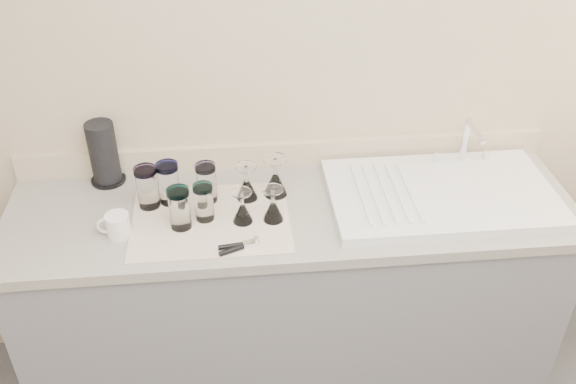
{
  "coord_description": "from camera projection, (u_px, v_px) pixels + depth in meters",
  "views": [
    {
      "loc": [
        -0.2,
        -0.66,
        2.26
      ],
      "look_at": [
        -0.02,
        1.15,
        1.0
      ],
      "focal_mm": 40.0,
      "sensor_mm": 36.0,
      "label": 1
    }
  ],
  "objects": [
    {
      "name": "tumbler_blue",
      "position": [
        179.0,
        208.0,
        2.16
      ],
      "size": [
        0.08,
        0.08,
        0.15
      ],
      "color": "white",
      "rests_on": "dish_towel"
    },
    {
      "name": "goblet_back_left",
      "position": [
        247.0,
        187.0,
        2.32
      ],
      "size": [
        0.08,
        0.08,
        0.14
      ],
      "color": "white",
      "rests_on": "dish_towel"
    },
    {
      "name": "can_opener",
      "position": [
        239.0,
        246.0,
        2.1
      ],
      "size": [
        0.14,
        0.07,
        0.02
      ],
      "color": "silver",
      "rests_on": "dish_towel"
    },
    {
      "name": "tumbler_teal",
      "position": [
        147.0,
        187.0,
        2.26
      ],
      "size": [
        0.08,
        0.08,
        0.16
      ],
      "color": "white",
      "rests_on": "dish_towel"
    },
    {
      "name": "tumbler_lavender",
      "position": [
        204.0,
        202.0,
        2.21
      ],
      "size": [
        0.07,
        0.07,
        0.14
      ],
      "color": "white",
      "rests_on": "dish_towel"
    },
    {
      "name": "goblet_front_right",
      "position": [
        273.0,
        209.0,
        2.22
      ],
      "size": [
        0.07,
        0.07,
        0.13
      ],
      "color": "white",
      "rests_on": "dish_towel"
    },
    {
      "name": "goblet_front_left",
      "position": [
        243.0,
        211.0,
        2.21
      ],
      "size": [
        0.07,
        0.07,
        0.12
      ],
      "color": "white",
      "rests_on": "dish_towel"
    },
    {
      "name": "room_envelope",
      "position": [
        378.0,
        321.0,
        0.96
      ],
      "size": [
        3.54,
        3.5,
        2.52
      ],
      "color": "#4C4C50",
      "rests_on": "ground"
    },
    {
      "name": "tumbler_cyan",
      "position": [
        169.0,
        183.0,
        2.28
      ],
      "size": [
        0.08,
        0.08,
        0.16
      ],
      "color": "white",
      "rests_on": "dish_towel"
    },
    {
      "name": "paper_towel_roll",
      "position": [
        104.0,
        154.0,
        2.39
      ],
      "size": [
        0.13,
        0.13,
        0.25
      ],
      "color": "black",
      "rests_on": "counter_unit"
    },
    {
      "name": "counter_unit",
      "position": [
        292.0,
        297.0,
        2.57
      ],
      "size": [
        2.06,
        0.62,
        0.9
      ],
      "color": "slate",
      "rests_on": "ground"
    },
    {
      "name": "white_mug",
      "position": [
        117.0,
        225.0,
        2.16
      ],
      "size": [
        0.12,
        0.08,
        0.08
      ],
      "color": "white",
      "rests_on": "counter_unit"
    },
    {
      "name": "sink_unit",
      "position": [
        442.0,
        193.0,
        2.35
      ],
      "size": [
        0.82,
        0.5,
        0.22
      ],
      "color": "white",
      "rests_on": "counter_unit"
    },
    {
      "name": "dish_towel",
      "position": [
        211.0,
        220.0,
        2.24
      ],
      "size": [
        0.55,
        0.42,
        0.01
      ],
      "primitive_type": "cube",
      "color": "white",
      "rests_on": "counter_unit"
    },
    {
      "name": "goblet_back_right",
      "position": [
        275.0,
        182.0,
        2.34
      ],
      "size": [
        0.09,
        0.09,
        0.15
      ],
      "color": "white",
      "rests_on": "dish_towel"
    },
    {
      "name": "tumbler_purple",
      "position": [
        206.0,
        183.0,
        2.29
      ],
      "size": [
        0.07,
        0.07,
        0.15
      ],
      "color": "white",
      "rests_on": "dish_towel"
    }
  ]
}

